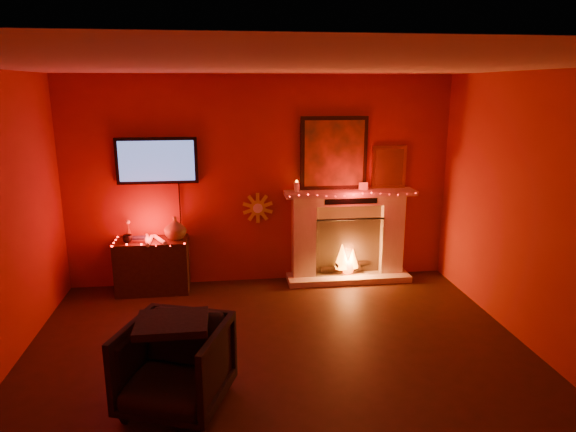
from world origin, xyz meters
The scene contains 6 objects.
room centered at (0.00, 0.00, 1.35)m, with size 5.00×5.00×5.00m.
fireplace centered at (1.14, 2.39, 0.72)m, with size 1.72×0.40×2.18m.
tv centered at (-1.30, 2.45, 1.65)m, with size 1.00×0.07×1.24m.
sunburst_clock centered at (-0.05, 2.48, 1.00)m, with size 0.40×0.03×0.40m.
console_table centered at (-1.39, 2.26, 0.39)m, with size 0.89×0.52×0.97m.
armchair centered at (-0.92, -0.27, 0.37)m, with size 0.78×0.80×0.73m, color black.
Camera 1 is at (-0.50, -4.06, 2.55)m, focal length 32.00 mm.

